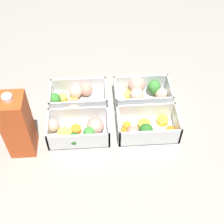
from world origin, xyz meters
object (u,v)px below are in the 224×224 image
(container_far_left, at_px, (146,127))
(juice_carton, at_px, (17,125))
(container_near_right, at_px, (76,99))
(container_far_right, at_px, (79,130))
(container_near_left, at_px, (143,92))

(container_far_left, xyz_separation_m, juice_carton, (0.33, 0.03, 0.07))
(container_far_left, height_order, juice_carton, juice_carton)
(container_near_right, height_order, juice_carton, juice_carton)
(container_far_right, relative_size, juice_carton, 0.90)
(container_near_left, xyz_separation_m, container_near_right, (0.20, 0.01, -0.00))
(juice_carton, bearing_deg, container_far_left, -174.72)
(container_far_left, distance_m, juice_carton, 0.34)
(container_near_right, xyz_separation_m, juice_carton, (0.14, 0.15, 0.07))
(container_near_right, xyz_separation_m, container_far_left, (-0.19, 0.12, -0.00))
(container_near_left, xyz_separation_m, juice_carton, (0.34, 0.16, 0.07))
(container_near_right, bearing_deg, container_far_left, 148.24)
(container_near_right, height_order, container_far_left, same)
(container_near_right, bearing_deg, container_near_left, -176.55)
(container_far_right, xyz_separation_m, juice_carton, (0.15, 0.03, 0.07))
(container_near_left, xyz_separation_m, container_far_left, (0.01, 0.13, -0.00))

